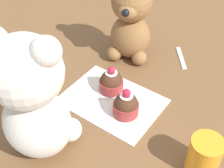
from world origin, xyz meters
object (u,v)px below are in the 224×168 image
at_px(teddy_bear_cream, 33,98).
at_px(cupcake_near_tan_bear, 111,82).
at_px(teaspoon, 181,57).
at_px(cupcake_near_cream_bear, 126,105).
at_px(teddy_bear_tan, 131,21).
at_px(juice_glass, 204,156).

bearing_deg(teddy_bear_cream, cupcake_near_tan_bear, -111.54).
bearing_deg(cupcake_near_tan_bear, teaspoon, -110.30).
relative_size(cupcake_near_cream_bear, teaspoon, 0.71).
distance_m(teddy_bear_tan, juice_glass, 0.40).
relative_size(teddy_bear_cream, juice_glass, 3.45).
bearing_deg(cupcake_near_cream_bear, teddy_bear_cream, 62.76).
height_order(teddy_bear_cream, juice_glass, teddy_bear_cream).
bearing_deg(juice_glass, cupcake_near_cream_bear, -9.65).
relative_size(teddy_bear_tan, juice_glass, 2.77).
distance_m(teddy_bear_tan, cupcake_near_cream_bear, 0.24).
bearing_deg(cupcake_near_tan_bear, juice_glass, 163.70).
bearing_deg(teddy_bear_tan, cupcake_near_cream_bear, -77.56).
xyz_separation_m(teddy_bear_cream, juice_glass, (-0.29, -0.14, -0.10)).
bearing_deg(juice_glass, cupcake_near_tan_bear, -16.30).
relative_size(cupcake_near_cream_bear, juice_glass, 0.87).
bearing_deg(teaspoon, juice_glass, -4.86).
height_order(cupcake_near_tan_bear, juice_glass, juice_glass).
height_order(teddy_bear_cream, cupcake_near_cream_bear, teddy_bear_cream).
distance_m(cupcake_near_tan_bear, teaspoon, 0.24).
distance_m(teddy_bear_cream, teddy_bear_tan, 0.37).
relative_size(teddy_bear_tan, cupcake_near_cream_bear, 3.17).
relative_size(teddy_bear_tan, cupcake_near_tan_bear, 3.25).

